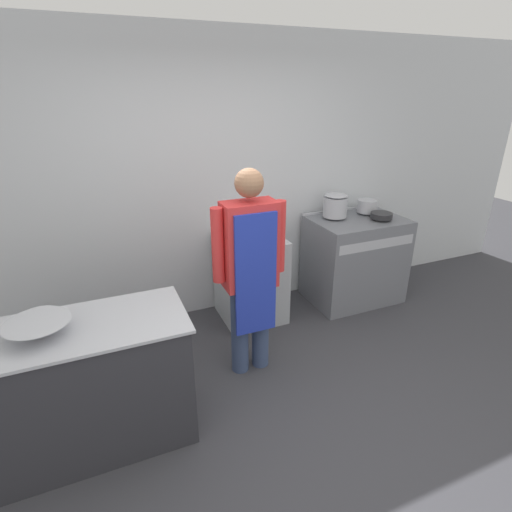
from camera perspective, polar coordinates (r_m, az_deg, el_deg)
ground_plane at (r=2.95m, az=7.45°, el=-25.11°), size 14.00×14.00×0.00m
wall_back at (r=3.92m, az=-6.48°, el=10.43°), size 8.00×0.05×2.70m
prep_counter at (r=2.86m, az=-23.07°, el=-16.82°), size 1.31×0.62×0.88m
stove at (r=4.47m, az=13.86°, el=-0.46°), size 0.97×0.68×0.94m
fridge_unit at (r=3.99m, az=-0.76°, el=-3.19°), size 0.60×0.60×0.86m
person_cook at (r=3.03m, az=-0.86°, el=-1.34°), size 0.58×0.24×1.68m
mixing_bowl at (r=2.60m, az=-28.66°, el=-9.11°), size 0.37×0.37×0.09m
small_bowl at (r=2.72m, az=-28.49°, el=-8.02°), size 0.24×0.24×0.06m
stock_pot at (r=4.25m, az=11.27°, el=7.18°), size 0.25×0.25×0.25m
saute_pan at (r=4.34m, az=17.48°, el=5.55°), size 0.22×0.22×0.06m
sauce_pot at (r=4.50m, az=15.62°, el=6.90°), size 0.21×0.21×0.13m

